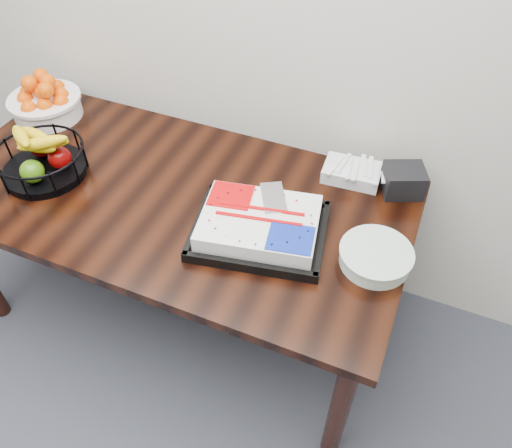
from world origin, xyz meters
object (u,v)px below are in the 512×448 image
at_px(fruit_basket, 41,159).
at_px(napkin_box, 403,180).
at_px(cake_tray, 259,226).
at_px(plate_stack, 375,257).
at_px(table, 173,209).
at_px(tangerine_bowl, 44,99).

distance_m(fruit_basket, napkin_box, 1.38).
relative_size(cake_tray, fruit_basket, 1.51).
distance_m(cake_tray, plate_stack, 0.40).
bearing_deg(table, plate_stack, -2.76).
bearing_deg(table, cake_tray, -9.63).
bearing_deg(plate_stack, napkin_box, 88.67).
bearing_deg(tangerine_bowl, cake_tray, -14.89).
xyz_separation_m(tangerine_bowl, fruit_basket, (0.25, -0.33, -0.01)).
xyz_separation_m(cake_tray, plate_stack, (0.40, 0.03, -0.01)).
height_order(table, cake_tray, cake_tray).
relative_size(fruit_basket, napkin_box, 2.33).
bearing_deg(plate_stack, table, 177.24).
height_order(cake_tray, plate_stack, cake_tray).
relative_size(table, plate_stack, 7.43).
distance_m(table, napkin_box, 0.88).
height_order(cake_tray, napkin_box, napkin_box).
relative_size(tangerine_bowl, fruit_basket, 0.93).
bearing_deg(cake_tray, plate_stack, 4.07).
bearing_deg(napkin_box, table, -156.37).
distance_m(fruit_basket, plate_stack, 1.30).
height_order(table, fruit_basket, fruit_basket).
distance_m(plate_stack, napkin_box, 0.39).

